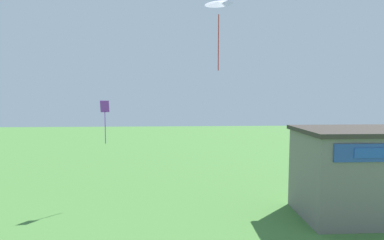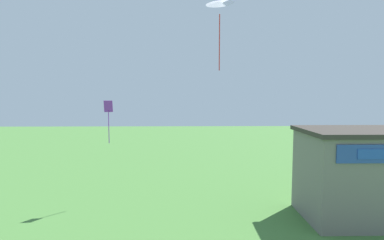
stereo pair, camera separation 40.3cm
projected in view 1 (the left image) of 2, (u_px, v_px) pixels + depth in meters
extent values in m
cube|color=slate|center=(371.00, 175.00, 16.87)|extent=(7.89, 4.13, 4.80)
cube|color=#38332D|center=(373.00, 131.00, 16.65)|extent=(8.19, 4.43, 0.24)
cone|color=white|center=(219.00, 3.00, 14.24)|extent=(1.63, 1.54, 0.76)
cylinder|color=red|center=(218.00, 43.00, 14.40)|extent=(0.05, 0.05, 2.66)
cube|color=purple|center=(105.00, 106.00, 19.08)|extent=(0.57, 0.25, 0.75)
cylinder|color=purple|center=(105.00, 127.00, 19.20)|extent=(0.05, 0.05, 2.10)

